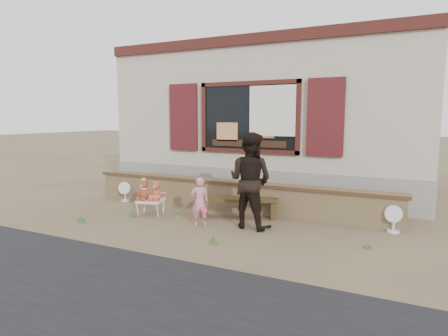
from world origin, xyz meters
The scene contains 12 objects.
ground centered at (0.00, 0.00, 0.00)m, with size 80.00×80.00×0.00m, color brown.
shopfront centered at (0.00, 4.49, 2.00)m, with size 8.04×5.13×4.00m.
brick_wall centered at (0.00, 1.00, 0.34)m, with size 7.10×0.36×0.67m.
bench centered at (0.37, 0.50, 0.30)m, with size 1.65×0.89×0.42m.
folding_chair centered at (-1.40, -0.07, 0.29)m, with size 0.62×0.58×0.32m.
teddy_bear_left centered at (-1.54, -0.11, 0.54)m, with size 0.33×0.29×0.45m, color brown, non-canonical shape.
teddy_bear_right centered at (-1.27, -0.03, 0.53)m, with size 0.32×0.27×0.43m, color brown, non-canonical shape.
child centered at (-0.05, -0.37, 0.47)m, with size 0.34×0.23×0.94m, color pink.
adult centered at (0.83, -0.01, 0.89)m, with size 0.87×0.68×1.79m, color black.
fan_left centered at (-2.75, 0.70, 0.24)m, with size 0.31×0.21×0.49m.
fan_right centered at (3.28, 0.79, 0.25)m, with size 0.32×0.21×0.50m.
grass_tufts centered at (-0.87, -0.59, 0.06)m, with size 5.48×1.50×0.16m.
Camera 1 is at (3.34, -6.39, 2.05)m, focal length 30.00 mm.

